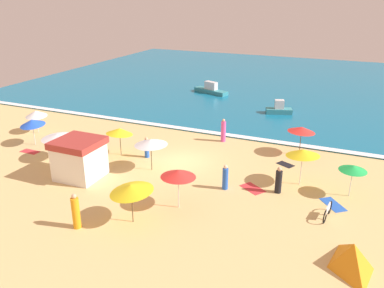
{
  "coord_description": "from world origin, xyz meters",
  "views": [
    {
      "loc": [
        10.84,
        -23.13,
        11.19
      ],
      "look_at": [
        0.04,
        1.5,
        0.8
      ],
      "focal_mm": 37.11,
      "sensor_mm": 36.0,
      "label": 1
    }
  ],
  "objects_px": {
    "beach_umbrella_6": "(353,168)",
    "lifeguard_cabana": "(79,158)",
    "beachgoer_0": "(147,148)",
    "beach_umbrella_1": "(303,153)",
    "beach_umbrella_4": "(151,142)",
    "beach_umbrella_9": "(57,136)",
    "beach_umbrella_5": "(32,122)",
    "beachgoer_5": "(225,178)",
    "beach_umbrella_3": "(120,131)",
    "small_boat_1": "(211,89)",
    "beachgoer_4": "(279,181)",
    "beachgoer_2": "(223,131)",
    "beachgoer_1": "(76,212)",
    "parked_bicycle": "(328,211)",
    "beach_umbrella_7": "(178,174)",
    "beach_tent": "(352,256)",
    "beach_umbrella_2": "(36,114)",
    "beach_umbrella_0": "(302,129)",
    "small_boat_0": "(279,109)",
    "beach_umbrella_8": "(131,188)"
  },
  "relations": [
    {
      "from": "beach_umbrella_5",
      "to": "beachgoer_1",
      "type": "distance_m",
      "value": 13.28
    },
    {
      "from": "beach_umbrella_2",
      "to": "beach_umbrella_5",
      "type": "relative_size",
      "value": 1.01
    },
    {
      "from": "lifeguard_cabana",
      "to": "small_boat_0",
      "type": "height_order",
      "value": "lifeguard_cabana"
    },
    {
      "from": "beach_umbrella_6",
      "to": "lifeguard_cabana",
      "type": "bearing_deg",
      "value": -165.19
    },
    {
      "from": "beach_umbrella_3",
      "to": "small_boat_1",
      "type": "xyz_separation_m",
      "value": [
        -0.59,
        19.8,
        -1.29
      ]
    },
    {
      "from": "lifeguard_cabana",
      "to": "beachgoer_2",
      "type": "height_order",
      "value": "lifeguard_cabana"
    },
    {
      "from": "beachgoer_0",
      "to": "beachgoer_5",
      "type": "xyz_separation_m",
      "value": [
        6.76,
        -2.39,
        0.02
      ]
    },
    {
      "from": "beach_umbrella_6",
      "to": "beach_umbrella_4",
      "type": "bearing_deg",
      "value": -173.37
    },
    {
      "from": "beach_tent",
      "to": "beachgoer_2",
      "type": "relative_size",
      "value": 1.47
    },
    {
      "from": "beach_umbrella_2",
      "to": "beachgoer_1",
      "type": "distance_m",
      "value": 16.1
    },
    {
      "from": "beach_umbrella_5",
      "to": "beach_tent",
      "type": "relative_size",
      "value": 0.8
    },
    {
      "from": "beach_umbrella_8",
      "to": "lifeguard_cabana",
      "type": "bearing_deg",
      "value": 151.1
    },
    {
      "from": "beach_umbrella_6",
      "to": "beachgoer_1",
      "type": "distance_m",
      "value": 15.37
    },
    {
      "from": "beach_umbrella_2",
      "to": "parked_bicycle",
      "type": "relative_size",
      "value": 1.22
    },
    {
      "from": "lifeguard_cabana",
      "to": "beach_tent",
      "type": "bearing_deg",
      "value": -9.16
    },
    {
      "from": "beachgoer_0",
      "to": "small_boat_1",
      "type": "bearing_deg",
      "value": 97.57
    },
    {
      "from": "beach_umbrella_0",
      "to": "beach_umbrella_6",
      "type": "distance_m",
      "value": 6.47
    },
    {
      "from": "beach_umbrella_3",
      "to": "beachgoer_1",
      "type": "bearing_deg",
      "value": -69.94
    },
    {
      "from": "beach_umbrella_1",
      "to": "beach_umbrella_6",
      "type": "distance_m",
      "value": 2.94
    },
    {
      "from": "beach_umbrella_4",
      "to": "beach_umbrella_9",
      "type": "bearing_deg",
      "value": -170.93
    },
    {
      "from": "beach_umbrella_6",
      "to": "beach_tent",
      "type": "xyz_separation_m",
      "value": [
        0.47,
        -6.87,
        -1.16
      ]
    },
    {
      "from": "beach_umbrella_6",
      "to": "beachgoer_2",
      "type": "height_order",
      "value": "beach_umbrella_6"
    },
    {
      "from": "beach_umbrella_1",
      "to": "beachgoer_4",
      "type": "relative_size",
      "value": 1.72
    },
    {
      "from": "parked_bicycle",
      "to": "beachgoer_5",
      "type": "distance_m",
      "value": 6.1
    },
    {
      "from": "beach_umbrella_9",
      "to": "beachgoer_0",
      "type": "height_order",
      "value": "beach_umbrella_9"
    },
    {
      "from": "beach_umbrella_4",
      "to": "beachgoer_2",
      "type": "relative_size",
      "value": 1.26
    },
    {
      "from": "beach_umbrella_6",
      "to": "beach_umbrella_8",
      "type": "distance_m",
      "value": 12.55
    },
    {
      "from": "beachgoer_0",
      "to": "beach_umbrella_5",
      "type": "bearing_deg",
      "value": -171.78
    },
    {
      "from": "beach_umbrella_4",
      "to": "beach_umbrella_7",
      "type": "relative_size",
      "value": 0.9
    },
    {
      "from": "beachgoer_4",
      "to": "beachgoer_0",
      "type": "bearing_deg",
      "value": 170.95
    },
    {
      "from": "beach_umbrella_1",
      "to": "beachgoer_2",
      "type": "height_order",
      "value": "beach_umbrella_1"
    },
    {
      "from": "beach_umbrella_2",
      "to": "beach_umbrella_1",
      "type": "bearing_deg",
      "value": -2.29
    },
    {
      "from": "beachgoer_2",
      "to": "small_boat_1",
      "type": "xyz_separation_m",
      "value": [
        -6.53,
        14.21,
        -0.35
      ]
    },
    {
      "from": "beach_umbrella_0",
      "to": "beachgoer_2",
      "type": "distance_m",
      "value": 6.11
    },
    {
      "from": "beach_umbrella_5",
      "to": "beach_umbrella_7",
      "type": "height_order",
      "value": "beach_umbrella_7"
    },
    {
      "from": "beach_tent",
      "to": "small_boat_1",
      "type": "bearing_deg",
      "value": 122.15
    },
    {
      "from": "beach_umbrella_1",
      "to": "beach_umbrella_4",
      "type": "bearing_deg",
      "value": -169.13
    },
    {
      "from": "beach_umbrella_2",
      "to": "beach_umbrella_4",
      "type": "height_order",
      "value": "beach_umbrella_4"
    },
    {
      "from": "beach_umbrella_3",
      "to": "beach_umbrella_5",
      "type": "height_order",
      "value": "beach_umbrella_5"
    },
    {
      "from": "beachgoer_0",
      "to": "small_boat_1",
      "type": "height_order",
      "value": "beachgoer_0"
    },
    {
      "from": "parked_bicycle",
      "to": "beach_umbrella_7",
      "type": "bearing_deg",
      "value": -163.98
    },
    {
      "from": "beach_umbrella_2",
      "to": "small_boat_1",
      "type": "relative_size",
      "value": 0.5
    },
    {
      "from": "lifeguard_cabana",
      "to": "beachgoer_0",
      "type": "height_order",
      "value": "lifeguard_cabana"
    },
    {
      "from": "beach_umbrella_2",
      "to": "beach_umbrella_4",
      "type": "xyz_separation_m",
      "value": [
        12.4,
        -2.69,
        0.28
      ]
    },
    {
      "from": "beach_umbrella_1",
      "to": "beachgoer_4",
      "type": "xyz_separation_m",
      "value": [
        -1.01,
        -1.62,
        -1.36
      ]
    },
    {
      "from": "beach_umbrella_0",
      "to": "small_boat_1",
      "type": "relative_size",
      "value": 0.62
    },
    {
      "from": "beach_umbrella_4",
      "to": "beachgoer_4",
      "type": "height_order",
      "value": "beach_umbrella_4"
    },
    {
      "from": "beachgoer_2",
      "to": "beachgoer_5",
      "type": "relative_size",
      "value": 1.18
    },
    {
      "from": "beach_tent",
      "to": "beachgoer_0",
      "type": "xyz_separation_m",
      "value": [
        -14.17,
        7.19,
        0.09
      ]
    },
    {
      "from": "beach_umbrella_0",
      "to": "beach_umbrella_9",
      "type": "height_order",
      "value": "beach_umbrella_0"
    }
  ]
}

